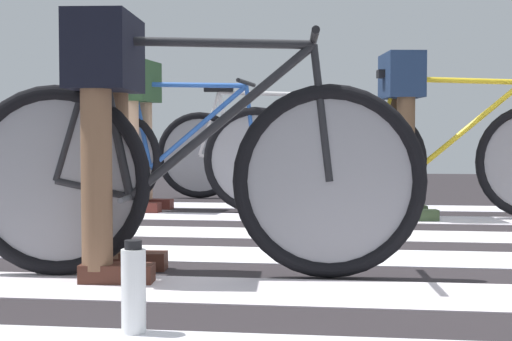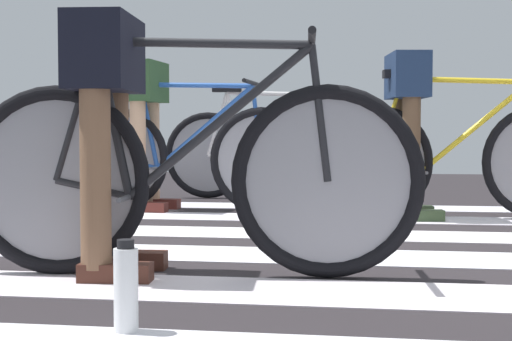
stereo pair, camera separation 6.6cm
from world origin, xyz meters
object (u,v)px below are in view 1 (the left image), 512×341
object	(u,v)px
bicycle_1_of_4	(190,174)
bicycle_3_of_4	(182,156)
cyclist_2_of_4	(402,112)
bicycle_4_of_4	(260,152)
bicycle_2_of_4	(451,158)
water_bottle	(134,289)
cyclist_3_of_4	(138,114)
cyclist_1_of_4	(107,108)

from	to	relation	value
bicycle_1_of_4	bicycle_3_of_4	xyz separation A→B (m)	(-0.58, 2.37, 0.00)
cyclist_2_of_4	bicycle_4_of_4	bearing A→B (deg)	118.26
bicycle_2_of_4	bicycle_3_of_4	distance (m)	1.79
water_bottle	bicycle_1_of_4	bearing A→B (deg)	91.84
bicycle_2_of_4	bicycle_4_of_4	bearing A→B (deg)	126.38
cyclist_2_of_4	bicycle_3_of_4	world-z (taller)	cyclist_2_of_4
bicycle_2_of_4	cyclist_2_of_4	xyz separation A→B (m)	(-0.31, -0.05, 0.29)
bicycle_4_of_4	cyclist_3_of_4	bearing A→B (deg)	-127.67
water_bottle	bicycle_3_of_4	bearing A→B (deg)	100.79
water_bottle	cyclist_3_of_4	bearing A→B (deg)	105.95
bicycle_4_of_4	water_bottle	distance (m)	4.36
bicycle_1_of_4	cyclist_3_of_4	world-z (taller)	cyclist_3_of_4
bicycle_3_of_4	water_bottle	distance (m)	3.27
cyclist_3_of_4	cyclist_2_of_4	bearing A→B (deg)	-5.50
bicycle_2_of_4	water_bottle	world-z (taller)	bicycle_2_of_4
cyclist_1_of_4	cyclist_2_of_4	world-z (taller)	cyclist_2_of_4
bicycle_1_of_4	bicycle_3_of_4	bearing A→B (deg)	98.96
bicycle_1_of_4	cyclist_2_of_4	xyz separation A→B (m)	(0.89, 2.11, 0.29)
bicycle_3_of_4	bicycle_4_of_4	distance (m)	1.22
cyclist_1_of_4	water_bottle	distance (m)	1.01
cyclist_1_of_4	bicycle_4_of_4	bearing A→B (deg)	83.11
cyclist_1_of_4	bicycle_2_of_4	bearing A→B (deg)	50.62
bicycle_2_of_4	cyclist_2_of_4	size ratio (longest dim) A/B	1.66
cyclist_3_of_4	water_bottle	bearing A→B (deg)	-70.59
bicycle_3_of_4	water_bottle	bearing A→B (deg)	-75.75
bicycle_1_of_4	bicycle_2_of_4	xyz separation A→B (m)	(1.20, 2.16, 0.00)
cyclist_2_of_4	bicycle_3_of_4	bearing A→B (deg)	160.93
bicycle_2_of_4	cyclist_3_of_4	bearing A→B (deg)	164.68
bicycle_1_of_4	cyclist_2_of_4	size ratio (longest dim) A/B	1.67
bicycle_1_of_4	cyclist_1_of_4	world-z (taller)	cyclist_1_of_4
bicycle_1_of_4	water_bottle	world-z (taller)	bicycle_1_of_4
cyclist_1_of_4	bicycle_3_of_4	size ratio (longest dim) A/B	0.56
bicycle_1_of_4	bicycle_4_of_4	bearing A→B (deg)	88.12
cyclist_1_of_4	water_bottle	world-z (taller)	cyclist_1_of_4
cyclist_2_of_4	bicycle_3_of_4	xyz separation A→B (m)	(-1.47, 0.26, -0.29)
bicycle_2_of_4	cyclist_3_of_4	distance (m)	2.12
bicycle_1_of_4	cyclist_3_of_4	xyz separation A→B (m)	(-0.89, 2.39, 0.29)
cyclist_1_of_4	cyclist_3_of_4	xyz separation A→B (m)	(-0.58, 2.42, 0.04)
bicycle_2_of_4	water_bottle	xyz separation A→B (m)	(-1.17, -2.99, -0.27)
bicycle_3_of_4	cyclist_1_of_4	bearing A→B (deg)	-80.03
cyclist_3_of_4	bicycle_3_of_4	bearing A→B (deg)	0.00
bicycle_2_of_4	cyclist_3_of_4	world-z (taller)	cyclist_3_of_4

